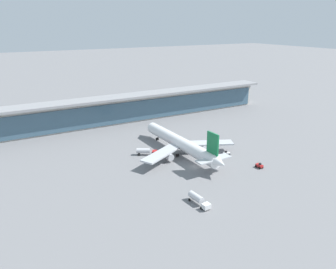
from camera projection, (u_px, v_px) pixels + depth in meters
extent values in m
plane|color=slate|center=(195.00, 167.00, 126.39)|extent=(1200.00, 1200.00, 0.00)
cylinder|color=white|center=(180.00, 143.00, 138.11)|extent=(6.35, 48.77, 5.13)
cone|color=white|center=(150.00, 127.00, 159.49)|extent=(5.14, 4.74, 5.03)
cone|color=white|center=(220.00, 163.00, 116.78)|extent=(4.76, 5.76, 4.62)
cube|color=black|center=(153.00, 126.00, 156.82)|extent=(3.90, 2.22, 0.62)
cube|color=#B7BABF|center=(162.00, 153.00, 129.38)|extent=(22.24, 15.21, 0.62)
cube|color=#B7BABF|center=(207.00, 143.00, 140.19)|extent=(22.47, 14.34, 0.62)
cylinder|color=silver|center=(169.00, 156.00, 130.83)|extent=(2.92, 3.79, 2.83)
cylinder|color=silver|center=(203.00, 148.00, 139.04)|extent=(2.92, 3.79, 2.83)
cube|color=#14703D|center=(213.00, 143.00, 118.44)|extent=(0.77, 6.21, 7.96)
cube|color=#B7BABF|center=(214.00, 159.00, 119.59)|extent=(14.25, 4.25, 0.44)
cylinder|color=black|center=(177.00, 155.00, 135.95)|extent=(1.09, 1.26, 1.24)
cylinder|color=black|center=(189.00, 153.00, 138.72)|extent=(1.09, 1.26, 1.24)
cylinder|color=black|center=(157.00, 139.00, 155.25)|extent=(1.09, 1.26, 1.24)
cube|color=silver|center=(227.00, 154.00, 137.05)|extent=(3.16, 2.45, 0.90)
cube|color=black|center=(226.00, 152.00, 136.76)|extent=(0.91, 0.91, 0.70)
cylinder|color=black|center=(228.00, 154.00, 137.99)|extent=(0.94, 0.60, 0.90)
cylinder|color=black|center=(229.00, 155.00, 136.65)|extent=(0.94, 0.60, 0.90)
cylinder|color=black|center=(224.00, 154.00, 137.75)|extent=(0.94, 0.60, 0.90)
cylinder|color=black|center=(225.00, 155.00, 136.41)|extent=(0.94, 0.60, 0.90)
cube|color=silver|center=(206.00, 206.00, 97.21)|extent=(2.54, 2.17, 1.50)
cylinder|color=silver|center=(196.00, 197.00, 100.76)|extent=(2.51, 5.74, 2.10)
cylinder|color=black|center=(207.00, 206.00, 98.78)|extent=(0.35, 0.92, 0.90)
cylinder|color=black|center=(201.00, 208.00, 97.62)|extent=(0.35, 0.92, 0.90)
cylinder|color=black|center=(195.00, 198.00, 103.26)|extent=(0.35, 0.92, 0.90)
cylinder|color=black|center=(190.00, 200.00, 102.10)|extent=(0.35, 0.92, 0.90)
cube|color=#B21E1E|center=(155.00, 152.00, 137.49)|extent=(2.95, 3.09, 1.50)
cylinder|color=silver|center=(143.00, 151.00, 137.37)|extent=(5.88, 4.69, 2.10)
cylinder|color=black|center=(153.00, 153.00, 138.80)|extent=(0.92, 0.70, 0.90)
cylinder|color=black|center=(152.00, 155.00, 136.71)|extent=(0.92, 0.70, 0.90)
cylinder|color=black|center=(139.00, 153.00, 138.93)|extent=(0.92, 0.70, 0.90)
cylinder|color=black|center=(139.00, 155.00, 136.84)|extent=(0.92, 0.70, 0.90)
cube|color=#B21E1E|center=(259.00, 166.00, 125.45)|extent=(1.57, 2.84, 0.90)
cube|color=black|center=(260.00, 164.00, 124.94)|extent=(0.72, 0.72, 0.70)
cylinder|color=black|center=(256.00, 166.00, 126.04)|extent=(0.30, 0.91, 0.90)
cylinder|color=black|center=(259.00, 165.00, 126.73)|extent=(0.30, 0.91, 0.90)
cylinder|color=black|center=(260.00, 168.00, 124.45)|extent=(0.30, 0.91, 0.90)
cylinder|color=black|center=(262.00, 167.00, 125.15)|extent=(0.30, 0.91, 0.90)
cube|color=beige|center=(124.00, 109.00, 182.47)|extent=(180.00, 8.00, 14.00)
cube|color=#3D5B70|center=(127.00, 112.00, 179.16)|extent=(176.40, 0.50, 11.20)
cube|color=gray|center=(124.00, 97.00, 178.37)|extent=(183.60, 12.80, 1.20)
cone|color=orange|center=(258.00, 163.00, 129.34)|extent=(0.44, 0.44, 0.70)
cube|color=black|center=(258.00, 164.00, 129.45)|extent=(0.62, 0.62, 0.04)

